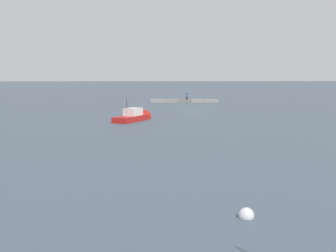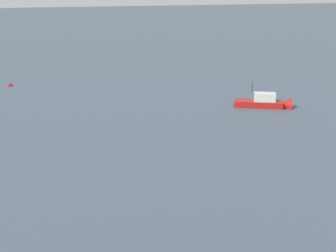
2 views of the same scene
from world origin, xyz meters
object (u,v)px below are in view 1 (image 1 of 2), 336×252
(person_seated_dark_left, at_px, (187,98))
(mooring_buoy_near, at_px, (246,215))
(motorboat_red_near, at_px, (135,118))
(umbrella_open_navy, at_px, (187,94))

(person_seated_dark_left, relative_size, mooring_buoy_near, 1.08)
(mooring_buoy_near, bearing_deg, person_seated_dark_left, -92.05)
(person_seated_dark_left, height_order, motorboat_red_near, motorboat_red_near)
(umbrella_open_navy, bearing_deg, person_seated_dark_left, 86.67)
(person_seated_dark_left, xyz_separation_m, umbrella_open_navy, (-0.00, -0.07, 0.85))
(motorboat_red_near, distance_m, mooring_buoy_near, 40.93)
(person_seated_dark_left, distance_m, motorboat_red_near, 37.12)
(umbrella_open_navy, distance_m, motorboat_red_near, 37.22)
(motorboat_red_near, relative_size, mooring_buoy_near, 10.27)
(motorboat_red_near, bearing_deg, person_seated_dark_left, 102.33)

